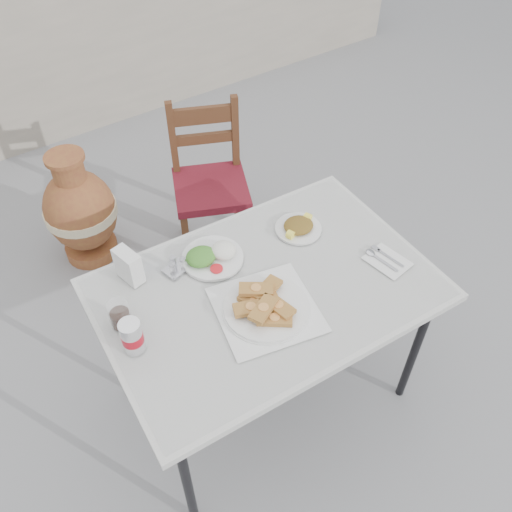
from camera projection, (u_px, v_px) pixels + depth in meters
ground at (255, 375)px, 2.54m from camera, size 80.00×80.00×0.00m
cafe_table at (267, 295)px, 2.00m from camera, size 1.24×0.88×0.73m
pide_plate at (266, 304)px, 1.86m from camera, size 0.40×0.40×0.07m
salad_rice_plate at (212, 255)px, 2.04m from camera, size 0.24×0.24×0.06m
salad_chopped_plate at (298, 227)px, 2.16m from camera, size 0.19×0.19×0.04m
soda_can at (132, 336)px, 1.73m from camera, size 0.07×0.07×0.13m
cola_glass at (120, 316)px, 1.81m from camera, size 0.07×0.07×0.10m
napkin_holder at (129, 266)px, 1.94m from camera, size 0.08×0.12×0.13m
condiment_caddy at (176, 267)px, 2.00m from camera, size 0.10×0.09×0.06m
cutlery_napkin at (385, 259)px, 2.05m from camera, size 0.14×0.18×0.01m
chair at (210, 182)px, 2.84m from camera, size 0.50×0.50×0.85m
terracotta_urn at (81, 211)px, 2.88m from camera, size 0.38×0.38×0.67m
back_wall at (40, 51)px, 3.54m from camera, size 6.00×0.25×1.20m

